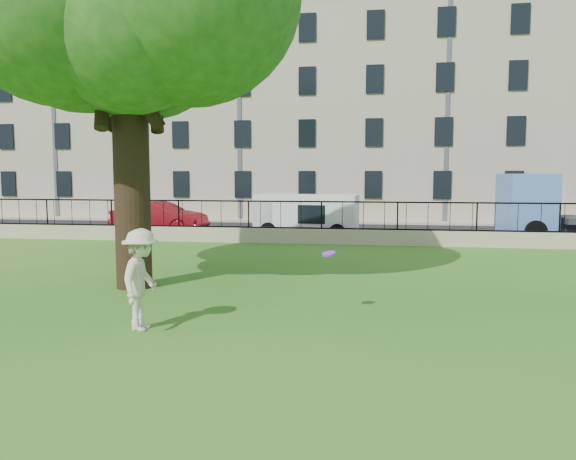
% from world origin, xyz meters
% --- Properties ---
extents(ground, '(120.00, 120.00, 0.00)m').
position_xyz_m(ground, '(0.00, 0.00, 0.00)').
color(ground, '#226718').
rests_on(ground, ground).
extents(retaining_wall, '(50.00, 0.40, 0.60)m').
position_xyz_m(retaining_wall, '(0.00, 12.00, 0.30)').
color(retaining_wall, tan).
rests_on(retaining_wall, ground).
extents(iron_railing, '(50.00, 0.05, 1.13)m').
position_xyz_m(iron_railing, '(0.00, 12.00, 1.15)').
color(iron_railing, black).
rests_on(iron_railing, retaining_wall).
extents(street, '(60.00, 9.00, 0.01)m').
position_xyz_m(street, '(0.00, 16.70, 0.01)').
color(street, black).
rests_on(street, ground).
extents(sidewalk, '(60.00, 1.40, 0.12)m').
position_xyz_m(sidewalk, '(0.00, 21.90, 0.06)').
color(sidewalk, tan).
rests_on(sidewalk, ground).
extents(building_row, '(56.40, 10.40, 13.80)m').
position_xyz_m(building_row, '(0.00, 27.57, 6.92)').
color(building_row, '#AFA28B').
rests_on(building_row, ground).
extents(man, '(0.73, 1.21, 1.82)m').
position_xyz_m(man, '(-1.93, -1.05, 0.91)').
color(man, beige).
rests_on(man, ground).
extents(frisbee, '(0.29, 0.28, 0.12)m').
position_xyz_m(frisbee, '(1.30, 0.48, 1.24)').
color(frisbee, purple).
extents(red_sedan, '(4.70, 2.07, 1.50)m').
position_xyz_m(red_sedan, '(-8.03, 14.93, 0.75)').
color(red_sedan, '#A41420').
rests_on(red_sedan, street).
extents(white_van, '(4.63, 2.13, 1.89)m').
position_xyz_m(white_van, '(-0.91, 14.40, 0.94)').
color(white_van, white).
rests_on(white_van, street).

